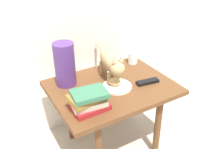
{
  "coord_description": "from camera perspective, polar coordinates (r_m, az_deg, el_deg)",
  "views": [
    {
      "loc": [
        -0.68,
        -1.15,
        1.32
      ],
      "look_at": [
        0.0,
        0.0,
        0.58
      ],
      "focal_mm": 39.63,
      "sensor_mm": 36.0,
      "label": 1
    }
  ],
  "objects": [
    {
      "name": "ground_plane",
      "position": [
        1.88,
        0.0,
        -15.77
      ],
      "size": [
        6.0,
        6.0,
        0.0
      ],
      "primitive_type": "plane",
      "color": "#B2A899"
    },
    {
      "name": "side_table",
      "position": [
        1.6,
        0.0,
        -4.67
      ],
      "size": [
        0.76,
        0.59,
        0.5
      ],
      "color": "brown",
      "rests_on": "ground"
    },
    {
      "name": "plate",
      "position": [
        1.54,
        1.17,
        -2.81
      ],
      "size": [
        0.19,
        0.19,
        0.01
      ],
      "primitive_type": "cylinder",
      "color": "silver",
      "rests_on": "side_table"
    },
    {
      "name": "bread_roll",
      "position": [
        1.53,
        0.64,
        -1.68
      ],
      "size": [
        0.1,
        0.1,
        0.05
      ],
      "primitive_type": "ellipsoid",
      "rotation": [
        0.0,
        0.0,
        2.28
      ],
      "color": "#E0BC7A",
      "rests_on": "plate"
    },
    {
      "name": "cat",
      "position": [
        1.56,
        -0.33,
        2.8
      ],
      "size": [
        0.14,
        0.47,
        0.23
      ],
      "color": "tan",
      "rests_on": "side_table"
    },
    {
      "name": "book_stack",
      "position": [
        1.33,
        -5.4,
        -5.96
      ],
      "size": [
        0.21,
        0.16,
        0.12
      ],
      "color": "maroon",
      "rests_on": "side_table"
    },
    {
      "name": "green_vase",
      "position": [
        1.55,
        -10.84,
        2.31
      ],
      "size": [
        0.13,
        0.13,
        0.28
      ],
      "primitive_type": "cylinder",
      "color": "#4C2D72",
      "rests_on": "side_table"
    },
    {
      "name": "candle_jar",
      "position": [
        1.84,
        4.82,
        3.69
      ],
      "size": [
        0.07,
        0.07,
        0.08
      ],
      "color": "silver",
      "rests_on": "side_table"
    },
    {
      "name": "tv_remote",
      "position": [
        1.6,
        8.19,
        -1.67
      ],
      "size": [
        0.15,
        0.07,
        0.02
      ],
      "primitive_type": "cube",
      "rotation": [
        0.0,
        0.0,
        -0.15
      ],
      "color": "black",
      "rests_on": "side_table"
    }
  ]
}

